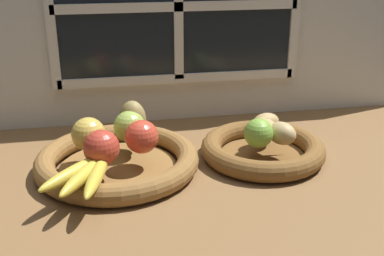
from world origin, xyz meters
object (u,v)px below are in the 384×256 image
object	(u,v)px
banana_bunch_front	(86,173)
potato_large	(264,129)
fruit_bowl_right	(263,149)
apple_green_back	(130,126)
potato_small	(282,133)
pear_brown	(133,119)
chili_pepper	(272,136)
apple_red_right	(142,137)
fruit_bowl_left	(118,161)
apple_red_front	(101,148)
apple_golden_left	(88,134)
lime_near	(258,133)
potato_back	(266,123)

from	to	relation	value
banana_bunch_front	potato_large	xyz separation A→B (cm)	(39.15, 12.20, 1.18)
fruit_bowl_right	apple_green_back	world-z (taller)	apple_green_back
potato_small	apple_green_back	bearing A→B (deg)	166.55
potato_small	pear_brown	bearing A→B (deg)	162.16
apple_green_back	banana_bunch_front	size ratio (longest dim) A/B	0.37
potato_small	chili_pepper	size ratio (longest dim) A/B	0.61
apple_red_right	pear_brown	bearing A→B (deg)	97.32
fruit_bowl_left	apple_red_front	distance (cm)	9.28
potato_large	banana_bunch_front	bearing A→B (deg)	-162.69
apple_red_right	potato_large	distance (cm)	27.77
apple_golden_left	chili_pepper	bearing A→B (deg)	-2.90
apple_green_back	banana_bunch_front	world-z (taller)	apple_green_back
fruit_bowl_left	chili_pepper	xyz separation A→B (cm)	(34.97, -0.50, 3.39)
apple_green_back	apple_red_front	size ratio (longest dim) A/B	0.96
potato_large	lime_near	bearing A→B (deg)	-123.69
apple_golden_left	pear_brown	xyz separation A→B (cm)	(9.89, 5.63, 0.67)
apple_red_right	potato_small	size ratio (longest dim) A/B	1.02
apple_red_right	apple_green_back	distance (cm)	7.04
apple_red_front	banana_bunch_front	world-z (taller)	apple_red_front
apple_red_front	apple_golden_left	size ratio (longest dim) A/B	1.01
apple_green_back	apple_red_front	xyz separation A→B (cm)	(-6.31, -10.97, 0.14)
apple_green_back	pear_brown	distance (cm)	2.71
apple_red_right	apple_green_back	world-z (taller)	apple_red_right
potato_small	lime_near	size ratio (longest dim) A/B	1.09
apple_red_right	apple_green_back	size ratio (longest dim) A/B	1.02
lime_near	apple_golden_left	bearing A→B (deg)	171.67
apple_red_right	fruit_bowl_right	bearing A→B (deg)	4.01
apple_green_back	potato_back	bearing A→B (deg)	-0.95
apple_red_right	apple_red_front	distance (cm)	9.43
apple_green_back	fruit_bowl_left	bearing A→B (deg)	-123.73
potato_back	potato_small	size ratio (longest dim) A/B	1.02
apple_red_right	apple_golden_left	world-z (taller)	same
pear_brown	banana_bunch_front	bearing A→B (deg)	-117.97
fruit_bowl_left	apple_red_front	xyz separation A→B (cm)	(-3.12, -6.20, 6.16)
fruit_bowl_left	lime_near	world-z (taller)	lime_near
pear_brown	chili_pepper	size ratio (longest dim) A/B	0.75
pear_brown	potato_large	size ratio (longest dim) A/B	1.27
potato_back	lime_near	distance (cm)	9.18
potato_back	lime_near	bearing A→B (deg)	-118.98
apple_red_right	lime_near	world-z (taller)	apple_red_right
fruit_bowl_left	potato_small	distance (cm)	36.54
potato_small	apple_golden_left	bearing A→B (deg)	173.65
apple_red_front	pear_brown	bearing A→B (deg)	61.60
apple_green_back	banana_bunch_front	distance (cm)	19.51
pear_brown	potato_back	xyz separation A→B (cm)	(30.78, -2.94, -2.00)
apple_red_front	chili_pepper	bearing A→B (deg)	8.51
potato_small	chili_pepper	xyz separation A→B (cm)	(-1.09, 2.59, -1.63)
fruit_bowl_left	apple_golden_left	distance (cm)	8.56
banana_bunch_front	potato_large	world-z (taller)	potato_large
apple_golden_left	banana_bunch_front	xyz separation A→B (cm)	(-0.41, -13.77, -2.31)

